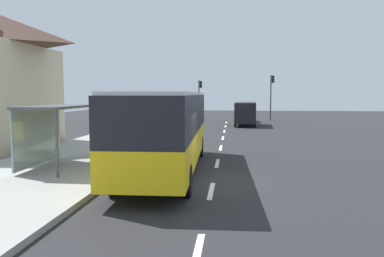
% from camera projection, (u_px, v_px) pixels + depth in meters
% --- Properties ---
extents(ground_plane, '(56.00, 92.00, 0.04)m').
position_uv_depth(ground_plane, '(219.00, 138.00, 27.35)').
color(ground_plane, '#262628').
extents(sidewalk_platform, '(6.20, 30.00, 0.18)m').
position_uv_depth(sidewalk_platform, '(57.00, 167.00, 16.12)').
color(sidewalk_platform, '#999993').
rests_on(sidewalk_platform, ground).
extents(lane_stripe_seg_0, '(0.16, 2.20, 0.01)m').
position_uv_depth(lane_stripe_seg_0, '(197.00, 255.00, 7.51)').
color(lane_stripe_seg_0, silver).
rests_on(lane_stripe_seg_0, ground).
extents(lane_stripe_seg_1, '(0.16, 2.20, 0.01)m').
position_uv_depth(lane_stripe_seg_1, '(211.00, 191.00, 12.47)').
color(lane_stripe_seg_1, silver).
rests_on(lane_stripe_seg_1, ground).
extents(lane_stripe_seg_2, '(0.16, 2.20, 0.01)m').
position_uv_depth(lane_stripe_seg_2, '(217.00, 163.00, 17.42)').
color(lane_stripe_seg_2, silver).
rests_on(lane_stripe_seg_2, ground).
extents(lane_stripe_seg_3, '(0.16, 2.20, 0.01)m').
position_uv_depth(lane_stripe_seg_3, '(221.00, 148.00, 22.37)').
color(lane_stripe_seg_3, silver).
rests_on(lane_stripe_seg_3, ground).
extents(lane_stripe_seg_4, '(0.16, 2.20, 0.01)m').
position_uv_depth(lane_stripe_seg_4, '(223.00, 138.00, 27.32)').
color(lane_stripe_seg_4, silver).
rests_on(lane_stripe_seg_4, ground).
extents(lane_stripe_seg_5, '(0.16, 2.20, 0.01)m').
position_uv_depth(lane_stripe_seg_5, '(224.00, 131.00, 32.27)').
color(lane_stripe_seg_5, silver).
rests_on(lane_stripe_seg_5, ground).
extents(lane_stripe_seg_6, '(0.16, 2.20, 0.01)m').
position_uv_depth(lane_stripe_seg_6, '(225.00, 126.00, 37.23)').
color(lane_stripe_seg_6, silver).
rests_on(lane_stripe_seg_6, ground).
extents(lane_stripe_seg_7, '(0.16, 2.20, 0.01)m').
position_uv_depth(lane_stripe_seg_7, '(226.00, 123.00, 42.18)').
color(lane_stripe_seg_7, silver).
rests_on(lane_stripe_seg_7, ground).
extents(bus, '(2.83, 11.08, 3.21)m').
position_uv_depth(bus, '(167.00, 126.00, 15.38)').
color(bus, yellow).
rests_on(bus, ground).
extents(white_van, '(2.26, 5.29, 2.30)m').
position_uv_depth(white_van, '(246.00, 112.00, 37.91)').
color(white_van, black).
rests_on(white_van, ground).
extents(sedan_near, '(2.02, 4.49, 1.52)m').
position_uv_depth(sedan_near, '(245.00, 115.00, 43.26)').
color(sedan_near, '#B7B7BC').
rests_on(sedan_near, ground).
extents(recycling_bin_yellow, '(0.52, 0.52, 0.95)m').
position_uv_depth(recycling_bin_yellow, '(108.00, 154.00, 15.84)').
color(recycling_bin_yellow, yellow).
rests_on(recycling_bin_yellow, sidewalk_platform).
extents(recycling_bin_orange, '(0.52, 0.52, 0.95)m').
position_uv_depth(recycling_bin_orange, '(113.00, 152.00, 16.53)').
color(recycling_bin_orange, orange).
rests_on(recycling_bin_orange, sidewalk_platform).
extents(recycling_bin_green, '(0.52, 0.52, 0.95)m').
position_uv_depth(recycling_bin_green, '(118.00, 150.00, 17.22)').
color(recycling_bin_green, green).
rests_on(recycling_bin_green, sidewalk_platform).
extents(traffic_light_near_side, '(0.49, 0.28, 5.37)m').
position_uv_depth(traffic_light_near_side, '(272.00, 91.00, 45.27)').
color(traffic_light_near_side, '#2D2D2D').
rests_on(traffic_light_near_side, ground).
extents(traffic_light_far_side, '(0.49, 0.28, 4.80)m').
position_uv_depth(traffic_light_far_side, '(200.00, 93.00, 46.99)').
color(traffic_light_far_side, '#2D2D2D').
rests_on(traffic_light_far_side, ground).
extents(bus_shelter, '(1.80, 4.00, 2.50)m').
position_uv_depth(bus_shelter, '(50.00, 120.00, 15.49)').
color(bus_shelter, '#4C4C51').
rests_on(bus_shelter, sidewalk_platform).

